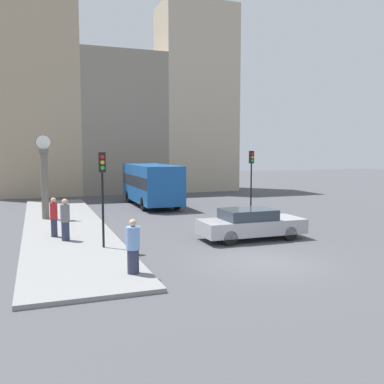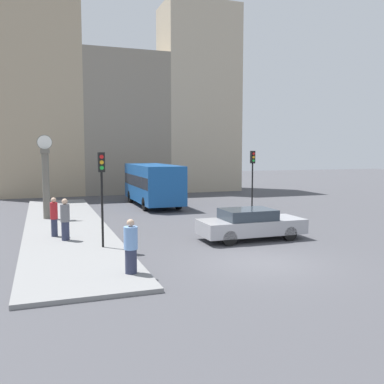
# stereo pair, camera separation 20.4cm
# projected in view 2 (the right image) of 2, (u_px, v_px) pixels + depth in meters

# --- Properties ---
(ground_plane) EXTENTS (120.00, 120.00, 0.00)m
(ground_plane) POSITION_uv_depth(u_px,v_px,m) (260.00, 262.00, 14.97)
(ground_plane) COLOR #47474C
(sidewalk_corner) EXTENTS (3.93, 22.76, 0.14)m
(sidewalk_corner) POSITION_uv_depth(u_px,v_px,m) (66.00, 226.00, 21.75)
(sidewalk_corner) COLOR gray
(sidewalk_corner) RESTS_ON ground_plane
(building_row) EXTENTS (22.21, 5.00, 17.57)m
(building_row) POSITION_uv_depth(u_px,v_px,m) (121.00, 105.00, 39.13)
(building_row) COLOR tan
(building_row) RESTS_ON ground_plane
(sedan_car) EXTENTS (4.62, 1.87, 1.35)m
(sedan_car) POSITION_uv_depth(u_px,v_px,m) (250.00, 224.00, 18.74)
(sedan_car) COLOR #9E9EA3
(sedan_car) RESTS_ON ground_plane
(bus_distant) EXTENTS (2.56, 7.64, 2.90)m
(bus_distant) POSITION_uv_depth(u_px,v_px,m) (153.00, 182.00, 30.09)
(bus_distant) COLOR #195199
(bus_distant) RESTS_ON ground_plane
(traffic_light_near) EXTENTS (0.26, 0.24, 3.70)m
(traffic_light_near) POSITION_uv_depth(u_px,v_px,m) (102.00, 180.00, 16.45)
(traffic_light_near) COLOR black
(traffic_light_near) RESTS_ON sidewalk_corner
(traffic_light_far) EXTENTS (0.26, 0.24, 3.88)m
(traffic_light_far) POSITION_uv_depth(u_px,v_px,m) (253.00, 169.00, 25.92)
(traffic_light_far) COLOR black
(traffic_light_far) RESTS_ON ground_plane
(street_clock) EXTENTS (0.81, 0.49, 4.61)m
(street_clock) POSITION_uv_depth(u_px,v_px,m) (46.00, 179.00, 23.49)
(street_clock) COLOR #666056
(street_clock) RESTS_ON sidewalk_corner
(pedestrian_blue_stripe) EXTENTS (0.42, 0.42, 1.69)m
(pedestrian_blue_stripe) POSITION_uv_depth(u_px,v_px,m) (131.00, 247.00, 13.09)
(pedestrian_blue_stripe) COLOR #2D334C
(pedestrian_blue_stripe) RESTS_ON sidewalk_corner
(pedestrian_grey_jacket) EXTENTS (0.38, 0.38, 1.77)m
(pedestrian_grey_jacket) POSITION_uv_depth(u_px,v_px,m) (65.00, 220.00, 17.91)
(pedestrian_grey_jacket) COLOR #2D334C
(pedestrian_grey_jacket) RESTS_ON sidewalk_corner
(pedestrian_red_top) EXTENTS (0.32, 0.32, 1.73)m
(pedestrian_red_top) POSITION_uv_depth(u_px,v_px,m) (54.00, 217.00, 18.70)
(pedestrian_red_top) COLOR #2D334C
(pedestrian_red_top) RESTS_ON sidewalk_corner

